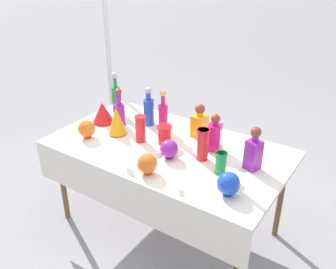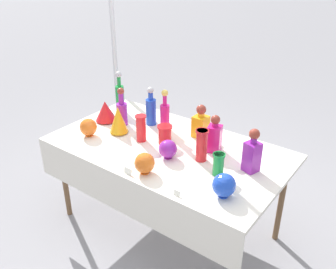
{
  "view_description": "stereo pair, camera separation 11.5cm",
  "coord_description": "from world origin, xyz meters",
  "px_view_note": "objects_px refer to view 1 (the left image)",
  "views": [
    {
      "loc": [
        1.36,
        -2.01,
        2.13
      ],
      "look_at": [
        0.0,
        0.0,
        0.86
      ],
      "focal_mm": 40.0,
      "sensor_mm": 36.0,
      "label": 1
    },
    {
      "loc": [
        1.45,
        -1.95,
        2.13
      ],
      "look_at": [
        0.0,
        0.0,
        0.86
      ],
      "focal_mm": 40.0,
      "sensor_mm": 36.0,
      "label": 2
    }
  ],
  "objects_px": {
    "square_decanter_0": "(254,151)",
    "round_bowl_0": "(228,184)",
    "tall_bottle_3": "(149,110)",
    "fluted_vase_1": "(103,112)",
    "tall_bottle_1": "(163,114)",
    "slender_vase_2": "(165,134)",
    "slender_vase_3": "(221,162)",
    "tall_bottle_0": "(119,111)",
    "round_bowl_3": "(169,149)",
    "tall_bottle_2": "(116,96)",
    "round_bowl_1": "(87,129)",
    "slender_vase_1": "(140,128)",
    "fluted_vase_0": "(117,121)",
    "canopy_pole": "(109,61)",
    "square_decanter_1": "(200,122)",
    "square_decanter_2": "(215,135)",
    "round_bowl_2": "(147,164)",
    "slender_vase_0": "(203,144)"
  },
  "relations": [
    {
      "from": "square_decanter_0",
      "to": "round_bowl_0",
      "type": "height_order",
      "value": "square_decanter_0"
    },
    {
      "from": "tall_bottle_3",
      "to": "fluted_vase_1",
      "type": "height_order",
      "value": "tall_bottle_3"
    },
    {
      "from": "tall_bottle_1",
      "to": "slender_vase_2",
      "type": "height_order",
      "value": "tall_bottle_1"
    },
    {
      "from": "slender_vase_3",
      "to": "round_bowl_0",
      "type": "distance_m",
      "value": 0.23
    },
    {
      "from": "tall_bottle_0",
      "to": "round_bowl_3",
      "type": "bearing_deg",
      "value": -18.39
    },
    {
      "from": "tall_bottle_2",
      "to": "round_bowl_1",
      "type": "xyz_separation_m",
      "value": [
        0.13,
        -0.5,
        -0.08
      ]
    },
    {
      "from": "slender_vase_1",
      "to": "fluted_vase_0",
      "type": "height_order",
      "value": "fluted_vase_0"
    },
    {
      "from": "slender_vase_1",
      "to": "round_bowl_0",
      "type": "xyz_separation_m",
      "value": [
        0.85,
        -0.24,
        -0.03
      ]
    },
    {
      "from": "fluted_vase_0",
      "to": "canopy_pole",
      "type": "distance_m",
      "value": 0.98
    },
    {
      "from": "tall_bottle_3",
      "to": "fluted_vase_1",
      "type": "distance_m",
      "value": 0.39
    },
    {
      "from": "fluted_vase_1",
      "to": "tall_bottle_2",
      "type": "bearing_deg",
      "value": 101.64
    },
    {
      "from": "square_decanter_1",
      "to": "fluted_vase_0",
      "type": "bearing_deg",
      "value": -148.88
    },
    {
      "from": "square_decanter_2",
      "to": "square_decanter_0",
      "type": "bearing_deg",
      "value": -13.9
    },
    {
      "from": "tall_bottle_2",
      "to": "square_decanter_0",
      "type": "xyz_separation_m",
      "value": [
        1.36,
        -0.2,
        -0.01
      ]
    },
    {
      "from": "slender_vase_3",
      "to": "slender_vase_2",
      "type": "bearing_deg",
      "value": 166.19
    },
    {
      "from": "round_bowl_2",
      "to": "round_bowl_0",
      "type": "bearing_deg",
      "value": 9.23
    },
    {
      "from": "square_decanter_1",
      "to": "round_bowl_1",
      "type": "distance_m",
      "value": 0.87
    },
    {
      "from": "tall_bottle_1",
      "to": "square_decanter_0",
      "type": "bearing_deg",
      "value": -10.48
    },
    {
      "from": "tall_bottle_2",
      "to": "round_bowl_2",
      "type": "bearing_deg",
      "value": -38.17
    },
    {
      "from": "tall_bottle_0",
      "to": "round_bowl_1",
      "type": "height_order",
      "value": "tall_bottle_0"
    },
    {
      "from": "square_decanter_1",
      "to": "square_decanter_2",
      "type": "distance_m",
      "value": 0.24
    },
    {
      "from": "round_bowl_3",
      "to": "canopy_pole",
      "type": "bearing_deg",
      "value": 147.96
    },
    {
      "from": "round_bowl_0",
      "to": "fluted_vase_1",
      "type": "bearing_deg",
      "value": 166.01
    },
    {
      "from": "tall_bottle_3",
      "to": "slender_vase_1",
      "type": "relative_size",
      "value": 1.56
    },
    {
      "from": "square_decanter_0",
      "to": "slender_vase_3",
      "type": "height_order",
      "value": "square_decanter_0"
    },
    {
      "from": "square_decanter_2",
      "to": "canopy_pole",
      "type": "xyz_separation_m",
      "value": [
        -1.43,
        0.48,
        0.18
      ]
    },
    {
      "from": "tall_bottle_0",
      "to": "square_decanter_2",
      "type": "distance_m",
      "value": 0.84
    },
    {
      "from": "tall_bottle_0",
      "to": "round_bowl_1",
      "type": "relative_size",
      "value": 2.26
    },
    {
      "from": "fluted_vase_0",
      "to": "canopy_pole",
      "type": "xyz_separation_m",
      "value": [
        -0.68,
        0.69,
        0.19
      ]
    },
    {
      "from": "square_decanter_2",
      "to": "round_bowl_2",
      "type": "xyz_separation_m",
      "value": [
        -0.21,
        -0.52,
        -0.05
      ]
    },
    {
      "from": "square_decanter_1",
      "to": "fluted_vase_1",
      "type": "height_order",
      "value": "square_decanter_1"
    },
    {
      "from": "tall_bottle_1",
      "to": "canopy_pole",
      "type": "bearing_deg",
      "value": 156.04
    },
    {
      "from": "round_bowl_1",
      "to": "square_decanter_0",
      "type": "bearing_deg",
      "value": 13.62
    },
    {
      "from": "slender_vase_0",
      "to": "tall_bottle_2",
      "type": "bearing_deg",
      "value": 164.61
    },
    {
      "from": "slender_vase_1",
      "to": "round_bowl_0",
      "type": "relative_size",
      "value": 1.38
    },
    {
      "from": "tall_bottle_2",
      "to": "slender_vase_3",
      "type": "bearing_deg",
      "value": -17.03
    },
    {
      "from": "square_decanter_1",
      "to": "slender_vase_3",
      "type": "xyz_separation_m",
      "value": [
        0.38,
        -0.38,
        -0.03
      ]
    },
    {
      "from": "round_bowl_0",
      "to": "round_bowl_2",
      "type": "distance_m",
      "value": 0.55
    },
    {
      "from": "slender_vase_1",
      "to": "slender_vase_2",
      "type": "height_order",
      "value": "slender_vase_1"
    },
    {
      "from": "slender_vase_0",
      "to": "round_bowl_2",
      "type": "distance_m",
      "value": 0.42
    },
    {
      "from": "square_decanter_1",
      "to": "slender_vase_1",
      "type": "relative_size",
      "value": 1.28
    },
    {
      "from": "slender_vase_0",
      "to": "slender_vase_3",
      "type": "height_order",
      "value": "slender_vase_0"
    },
    {
      "from": "tall_bottle_0",
      "to": "slender_vase_3",
      "type": "bearing_deg",
      "value": -10.11
    },
    {
      "from": "tall_bottle_3",
      "to": "square_decanter_2",
      "type": "distance_m",
      "value": 0.65
    },
    {
      "from": "fluted_vase_0",
      "to": "round_bowl_3",
      "type": "height_order",
      "value": "fluted_vase_0"
    },
    {
      "from": "tall_bottle_3",
      "to": "round_bowl_1",
      "type": "bearing_deg",
      "value": -119.56
    },
    {
      "from": "square_decanter_0",
      "to": "slender_vase_2",
      "type": "bearing_deg",
      "value": -176.74
    },
    {
      "from": "fluted_vase_1",
      "to": "square_decanter_0",
      "type": "bearing_deg",
      "value": 1.22
    },
    {
      "from": "round_bowl_0",
      "to": "tall_bottle_3",
      "type": "bearing_deg",
      "value": 152.2
    },
    {
      "from": "square_decanter_0",
      "to": "fluted_vase_0",
      "type": "distance_m",
      "value": 1.09
    }
  ]
}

